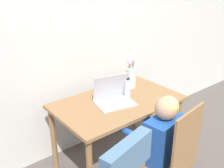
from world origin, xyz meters
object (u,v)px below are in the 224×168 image
object	(u,v)px
flower_vase	(131,76)
water_bottle	(127,88)
chair_occupied	(171,159)
person_seated	(158,136)
laptop	(114,96)

from	to	relation	value
flower_vase	water_bottle	world-z (taller)	flower_vase
flower_vase	water_bottle	bearing A→B (deg)	-139.92
chair_occupied	person_seated	world-z (taller)	person_seated
flower_vase	water_bottle	xyz separation A→B (m)	(-0.18, -0.15, -0.03)
chair_occupied	laptop	bearing A→B (deg)	-95.60
chair_occupied	person_seated	xyz separation A→B (m)	(-0.02, 0.12, 0.15)
person_seated	flower_vase	world-z (taller)	flower_vase
chair_occupied	water_bottle	xyz separation A→B (m)	(0.15, 0.69, 0.33)
laptop	person_seated	bearing A→B (deg)	-75.83
chair_occupied	flower_vase	world-z (taller)	flower_vase
laptop	water_bottle	bearing A→B (deg)	15.58
person_seated	laptop	xyz separation A→B (m)	(-0.01, 0.56, 0.15)
chair_occupied	laptop	distance (m)	0.74
person_seated	water_bottle	size ratio (longest dim) A/B	5.00
person_seated	laptop	bearing A→B (deg)	-96.86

